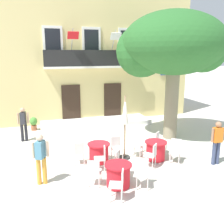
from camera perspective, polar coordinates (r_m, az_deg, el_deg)
ground_plane at (r=11.27m, az=0.70°, el=-8.36°), size 120.00×120.00×0.00m
building_facade at (r=17.30m, az=-6.13°, el=11.78°), size 13.00×5.09×7.50m
entrance_step_platform at (r=15.02m, az=-3.59°, el=-2.37°), size 6.35×1.81×0.25m
plane_tree at (r=12.43m, az=13.46°, el=14.24°), size 5.03×4.41×6.05m
cafe_table_near_tree at (r=10.22m, az=9.79°, el=-8.50°), size 0.86×0.86×0.76m
cafe_chair_near_tree_0 at (r=9.48m, az=8.94°, el=-9.33°), size 0.57×0.57×0.91m
cafe_chair_near_tree_1 at (r=10.14m, az=14.10°, el=-8.07°), size 0.56×0.56×0.91m
cafe_chair_near_tree_2 at (r=10.87m, az=10.69°, el=-6.45°), size 0.57×0.57×0.91m
cafe_chair_near_tree_3 at (r=10.27m, az=5.60°, el=-7.46°), size 0.56×0.56×0.91m
cafe_table_middle at (r=8.19m, az=1.41°, el=-14.00°), size 0.86×0.86×0.76m
cafe_chair_middle_0 at (r=7.46m, az=1.53°, el=-15.70°), size 0.53×0.53×0.91m
cafe_chair_middle_1 at (r=8.18m, az=6.84°, el=-13.05°), size 0.53×0.53×0.91m
cafe_chair_middle_2 at (r=8.81m, az=1.95°, el=-10.99°), size 0.55×0.55×0.91m
cafe_chair_middle_3 at (r=8.17m, az=-4.03°, el=-13.04°), size 0.53×0.53×0.91m
cafe_table_front at (r=9.88m, az=-2.97°, el=-9.11°), size 0.86×0.86×0.76m
cafe_chair_front_0 at (r=9.69m, az=-7.36°, el=-8.78°), size 0.44×0.44×0.91m
cafe_chair_front_1 at (r=9.13m, az=-2.32°, el=-10.08°), size 0.48×0.48×0.91m
cafe_chair_front_2 at (r=10.10m, az=1.05°, el=-7.74°), size 0.41×0.41×0.91m
cafe_chair_front_3 at (r=10.53m, az=-3.46°, el=-6.89°), size 0.48×0.48×0.91m
cafe_umbrella at (r=9.83m, az=2.93°, el=-1.39°), size 0.44×0.44×2.55m
ground_planter_left at (r=14.48m, az=-17.22°, el=-2.37°), size 0.40×0.40×0.73m
pedestrian_near_entrance at (r=12.71m, az=-19.33°, el=-2.21°), size 0.53×0.38×1.65m
pedestrian_mid_plaza at (r=8.42m, az=-15.74°, el=-9.53°), size 0.53×0.40×1.68m
pedestrian_by_tree at (r=10.28m, az=22.56°, el=-5.92°), size 0.53×0.22×1.68m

